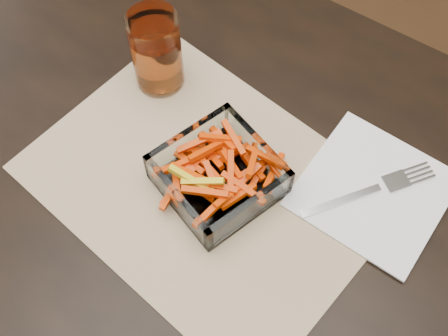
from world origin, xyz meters
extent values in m
plane|color=#331E0F|center=(0.00, 0.00, 0.00)|extent=(4.50, 4.50, 0.00)
cube|color=black|center=(0.00, 0.00, 0.73)|extent=(1.60, 0.90, 0.03)
cylinder|color=black|center=(-0.72, 0.37, 0.36)|extent=(0.06, 0.06, 0.72)
cube|color=tan|center=(0.03, 0.05, 0.75)|extent=(0.49, 0.39, 0.00)
cube|color=white|center=(0.04, 0.06, 0.76)|extent=(0.17, 0.17, 0.01)
cube|color=white|center=(0.06, 0.13, 0.78)|extent=(0.13, 0.05, 0.05)
cube|color=white|center=(0.02, 0.00, 0.78)|extent=(0.13, 0.05, 0.05)
cube|color=white|center=(-0.02, 0.08, 0.78)|extent=(0.05, 0.13, 0.05)
cube|color=white|center=(0.10, 0.04, 0.78)|extent=(0.05, 0.13, 0.05)
cylinder|color=white|center=(-0.13, 0.16, 0.82)|extent=(0.07, 0.07, 0.13)
cylinder|color=#AC4A18|center=(-0.13, 0.16, 0.80)|extent=(0.06, 0.06, 0.08)
cube|color=white|center=(0.22, 0.17, 0.76)|extent=(0.19, 0.19, 0.00)
cube|color=silver|center=(0.19, 0.13, 0.76)|extent=(0.07, 0.10, 0.00)
cube|color=silver|center=(0.24, 0.20, 0.76)|extent=(0.04, 0.04, 0.00)
cube|color=silver|center=(0.25, 0.23, 0.76)|extent=(0.02, 0.03, 0.00)
cube|color=silver|center=(0.25, 0.23, 0.76)|extent=(0.02, 0.03, 0.00)
cube|color=silver|center=(0.26, 0.23, 0.76)|extent=(0.02, 0.03, 0.00)
cube|color=silver|center=(0.27, 0.22, 0.76)|extent=(0.02, 0.03, 0.00)
camera|label=1|loc=(0.24, -0.22, 1.42)|focal=45.00mm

